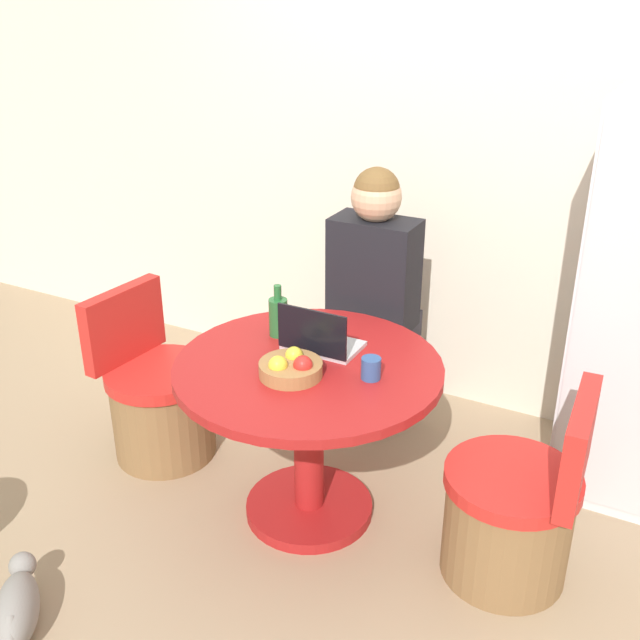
{
  "coord_description": "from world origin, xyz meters",
  "views": [
    {
      "loc": [
        1.19,
        -2.08,
        2.13
      ],
      "look_at": [
        -0.07,
        0.3,
        0.88
      ],
      "focal_mm": 42.0,
      "sensor_mm": 36.0,
      "label": 1
    }
  ],
  "objects": [
    {
      "name": "chair_left_side",
      "position": [
        -0.93,
        0.27,
        0.27
      ],
      "size": [
        0.51,
        0.51,
        0.81
      ],
      "rotation": [
        0.0,
        0.0,
        1.49
      ],
      "color": "brown",
      "rests_on": "ground_plane"
    },
    {
      "name": "bottle",
      "position": [
        -0.31,
        0.37,
        0.82
      ],
      "size": [
        0.08,
        0.08,
        0.23
      ],
      "color": "#23602D",
      "rests_on": "dining_table"
    },
    {
      "name": "laptop",
      "position": [
        -0.09,
        0.33,
        0.77
      ],
      "size": [
        0.31,
        0.21,
        0.21
      ],
      "rotation": [
        0.0,
        0.0,
        3.14
      ],
      "color": "#B7B7BC",
      "rests_on": "dining_table"
    },
    {
      "name": "coffee_cup",
      "position": [
        0.19,
        0.21,
        0.77
      ],
      "size": [
        0.08,
        0.08,
        0.09
      ],
      "color": "#2D4C84",
      "rests_on": "dining_table"
    },
    {
      "name": "wall_back",
      "position": [
        0.0,
        1.47,
        1.3
      ],
      "size": [
        7.0,
        0.06,
        2.6
      ],
      "color": "beige",
      "rests_on": "ground_plane"
    },
    {
      "name": "dining_table",
      "position": [
        -0.07,
        0.2,
        0.52
      ],
      "size": [
        1.07,
        1.07,
        0.73
      ],
      "color": "maroon",
      "rests_on": "ground_plane"
    },
    {
      "name": "chair_right_side",
      "position": [
        0.78,
        0.25,
        0.27
      ],
      "size": [
        0.51,
        0.51,
        0.81
      ],
      "rotation": [
        0.0,
        0.0,
        -1.52
      ],
      "color": "brown",
      "rests_on": "ground_plane"
    },
    {
      "name": "ground_plane",
      "position": [
        0.0,
        0.0,
        0.0
      ],
      "size": [
        12.0,
        12.0,
        0.0
      ],
      "primitive_type": "plane",
      "color": "#9E8466"
    },
    {
      "name": "person_seated",
      "position": [
        -0.11,
        0.96,
        0.76
      ],
      "size": [
        0.4,
        0.37,
        1.36
      ],
      "rotation": [
        0.0,
        0.0,
        3.14
      ],
      "color": "#2D2D38",
      "rests_on": "ground_plane"
    },
    {
      "name": "cat",
      "position": [
        -0.68,
        -0.84,
        0.09
      ],
      "size": [
        0.35,
        0.38,
        0.18
      ],
      "rotation": [
        0.0,
        0.0,
        2.29
      ],
      "color": "gray",
      "rests_on": "ground_plane"
    },
    {
      "name": "fruit_bowl",
      "position": [
        -0.08,
        0.09,
        0.77
      ],
      "size": [
        0.25,
        0.25,
        0.1
      ],
      "color": "olive",
      "rests_on": "dining_table"
    }
  ]
}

